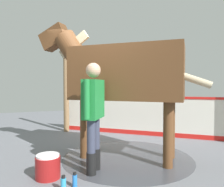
{
  "coord_description": "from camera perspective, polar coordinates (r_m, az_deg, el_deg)",
  "views": [
    {
      "loc": [
        3.97,
        -1.71,
        1.37
      ],
      "look_at": [
        0.48,
        -0.3,
        1.23
      ],
      "focal_mm": 35.22,
      "sensor_mm": 36.0,
      "label": 1
    }
  ],
  "objects": [
    {
      "name": "roof_post_near",
      "position": [
        6.63,
        -11.81,
        2.45
      ],
      "size": [
        0.16,
        0.16,
        2.82
      ],
      "primitive_type": "cylinder",
      "color": "olive",
      "rests_on": "ground"
    },
    {
      "name": "horse",
      "position": [
        4.16,
        2.56,
        5.12
      ],
      "size": [
        2.39,
        2.65,
        2.64
      ],
      "rotation": [
        0.0,
        0.0,
        -2.29
      ],
      "color": "brown",
      "rests_on": "ground"
    },
    {
      "name": "barrier_wall",
      "position": [
        6.11,
        8.98,
        -6.08
      ],
      "size": [
        3.28,
        3.71,
        1.08
      ],
      "color": "silver",
      "rests_on": "ground"
    },
    {
      "name": "bottle_spray",
      "position": [
        3.21,
        -9.64,
        -21.32
      ],
      "size": [
        0.06,
        0.06,
        0.2
      ],
      "color": "blue",
      "rests_on": "ground"
    },
    {
      "name": "handler",
      "position": [
        3.45,
        -4.85,
        -4.05
      ],
      "size": [
        0.57,
        0.47,
        1.72
      ],
      "rotation": [
        0.0,
        0.0,
        0.95
      ],
      "color": "black",
      "rests_on": "ground"
    },
    {
      "name": "wet_patch",
      "position": [
        4.34,
        4.01,
        -16.21
      ],
      "size": [
        2.44,
        2.44,
        0.0
      ],
      "primitive_type": "cylinder",
      "color": "#42444C",
      "rests_on": "ground"
    },
    {
      "name": "ground_plane",
      "position": [
        4.53,
        1.33,
        -15.56
      ],
      "size": [
        16.0,
        16.0,
        0.02
      ],
      "primitive_type": "cube",
      "color": "slate"
    },
    {
      "name": "bottle_shampoo",
      "position": [
        3.14,
        -12.51,
        -21.87
      ],
      "size": [
        0.07,
        0.07,
        0.2
      ],
      "color": "#3399CC",
      "rests_on": "ground"
    },
    {
      "name": "wash_bucket",
      "position": [
        3.54,
        -16.31,
        -17.72
      ],
      "size": [
        0.36,
        0.36,
        0.35
      ],
      "color": "maroon",
      "rests_on": "ground"
    }
  ]
}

